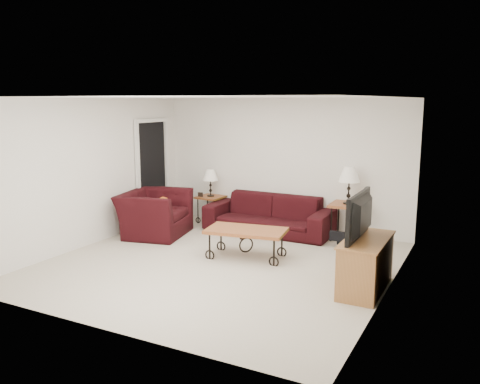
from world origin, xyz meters
name	(u,v)px	position (x,y,z in m)	size (l,w,h in m)	color
ground	(219,264)	(0.00, 0.00, 0.00)	(5.00, 5.00, 0.00)	beige
wall_back	(283,164)	(0.00, 2.50, 1.25)	(5.00, 0.02, 2.50)	white
wall_front	(100,218)	(0.00, -2.50, 1.25)	(5.00, 0.02, 2.50)	white
wall_left	(91,172)	(-2.50, 0.00, 1.25)	(0.02, 5.00, 2.50)	white
wall_right	(391,198)	(2.50, 0.00, 1.25)	(0.02, 5.00, 2.50)	white
ceiling	(218,97)	(0.00, 0.00, 2.50)	(5.00, 5.00, 0.00)	white
doorway	(152,173)	(-2.47, 1.65, 1.02)	(0.08, 0.94, 2.04)	black
sofa	(269,214)	(-0.07, 2.02, 0.35)	(2.39, 0.93, 0.70)	black
side_table_left	(211,209)	(-1.44, 2.20, 0.27)	(0.50, 0.50, 0.54)	#9A3F27
side_table_right	(347,222)	(1.38, 2.20, 0.33)	(0.60, 0.60, 0.66)	#9A3F27
lamp_left	(210,183)	(-1.44, 2.20, 0.82)	(0.31, 0.31, 0.54)	black
lamp_right	(349,185)	(1.38, 2.20, 0.99)	(0.37, 0.37, 0.66)	black
photo_frame_left	(200,195)	(-1.59, 2.05, 0.59)	(0.11, 0.01, 0.09)	black
photo_frame_right	(355,203)	(1.53, 2.05, 0.71)	(0.13, 0.02, 0.11)	black
coffee_table	(246,243)	(0.23, 0.46, 0.23)	(1.24, 0.67, 0.46)	#9A3F27
armchair	(155,214)	(-1.88, 0.90, 0.40)	(1.24, 1.09, 0.81)	black
throw_pillow	(159,209)	(-1.72, 0.85, 0.52)	(0.37, 0.10, 0.37)	orange
tv_stand	(366,264)	(2.23, -0.04, 0.35)	(0.48, 1.16, 0.70)	#A06B3B
television	(366,216)	(2.21, -0.04, 0.99)	(1.04, 0.14, 0.60)	black
backpack	(340,232)	(1.37, 1.75, 0.25)	(0.39, 0.30, 0.50)	black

